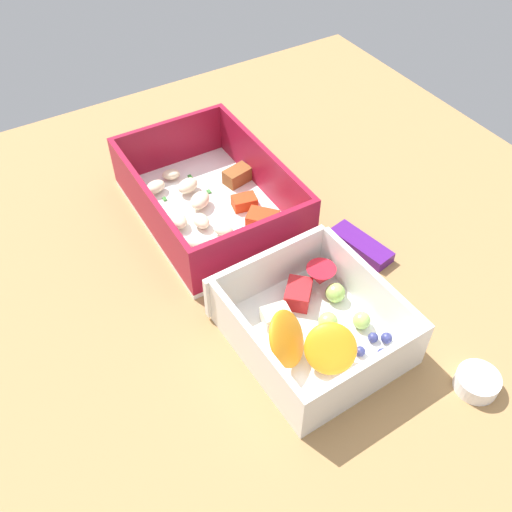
{
  "coord_description": "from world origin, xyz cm",
  "views": [
    {
      "loc": [
        32.1,
        -19.74,
        44.85
      ],
      "look_at": [
        -1.5,
        0.64,
        4.0
      ],
      "focal_mm": 40.03,
      "sensor_mm": 36.0,
      "label": 1
    }
  ],
  "objects_px": {
    "pasta_container": "(210,201)",
    "fruit_bowl": "(313,324)",
    "candy_bar": "(361,245)",
    "paper_cup_liner": "(477,382)"
  },
  "relations": [
    {
      "from": "pasta_container",
      "to": "candy_bar",
      "type": "height_order",
      "value": "pasta_container"
    },
    {
      "from": "pasta_container",
      "to": "fruit_bowl",
      "type": "xyz_separation_m",
      "value": [
        0.2,
        -0.0,
        -0.0
      ]
    },
    {
      "from": "pasta_container",
      "to": "fruit_bowl",
      "type": "relative_size",
      "value": 1.38
    },
    {
      "from": "pasta_container",
      "to": "candy_bar",
      "type": "xyz_separation_m",
      "value": [
        0.13,
        0.11,
        -0.01
      ]
    },
    {
      "from": "fruit_bowl",
      "to": "candy_bar",
      "type": "distance_m",
      "value": 0.13
    },
    {
      "from": "fruit_bowl",
      "to": "paper_cup_liner",
      "type": "height_order",
      "value": "fruit_bowl"
    },
    {
      "from": "fruit_bowl",
      "to": "paper_cup_liner",
      "type": "xyz_separation_m",
      "value": [
        0.11,
        0.09,
        -0.01
      ]
    },
    {
      "from": "pasta_container",
      "to": "candy_bar",
      "type": "distance_m",
      "value": 0.17
    },
    {
      "from": "candy_bar",
      "to": "pasta_container",
      "type": "bearing_deg",
      "value": -140.19
    },
    {
      "from": "pasta_container",
      "to": "fruit_bowl",
      "type": "bearing_deg",
      "value": 0.35
    }
  ]
}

